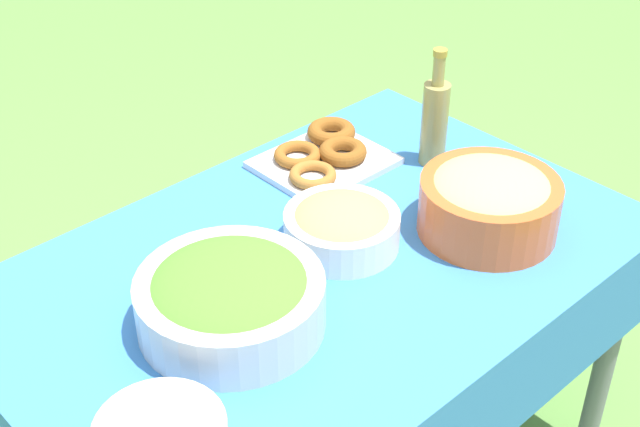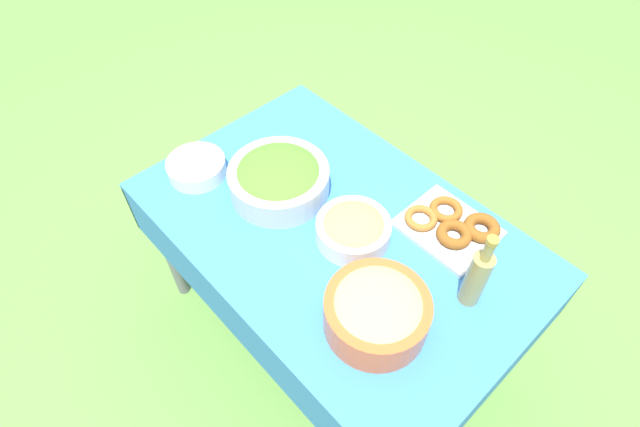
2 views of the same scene
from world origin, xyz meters
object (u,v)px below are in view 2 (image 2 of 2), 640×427
donut_platter (452,226)px  plate_stack (197,167)px  olive_oil_bottle (477,277)px  fruit_bowl (353,229)px  pasta_bowl (377,311)px  salad_bowl (279,178)px

donut_platter → plate_stack: size_ratio=1.49×
olive_oil_bottle → fruit_bowl: 0.40m
pasta_bowl → fruit_bowl: size_ratio=1.23×
salad_bowl → pasta_bowl: 0.59m
salad_bowl → olive_oil_bottle: bearing=10.5°
pasta_bowl → olive_oil_bottle: olive_oil_bottle is taller
plate_stack → donut_platter: bearing=30.5°
salad_bowl → olive_oil_bottle: 0.71m
donut_platter → pasta_bowl: bearing=-81.7°
olive_oil_bottle → fruit_bowl: (-0.38, -0.09, -0.06)m
plate_stack → fruit_bowl: size_ratio=0.87×
salad_bowl → pasta_bowl: bearing=-13.0°
donut_platter → olive_oil_bottle: bearing=-41.2°
plate_stack → fruit_bowl: bearing=18.9°
plate_stack → olive_oil_bottle: (0.96, 0.29, 0.08)m
salad_bowl → olive_oil_bottle: size_ratio=1.20×
pasta_bowl → plate_stack: size_ratio=1.41×
plate_stack → fruit_bowl: (0.58, 0.20, 0.02)m
donut_platter → fruit_bowl: 0.32m
olive_oil_bottle → fruit_bowl: size_ratio=1.20×
pasta_bowl → fruit_bowl: 0.31m
plate_stack → olive_oil_bottle: olive_oil_bottle is taller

